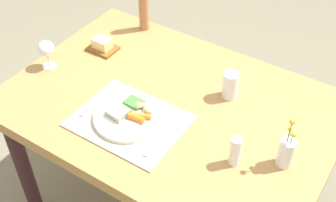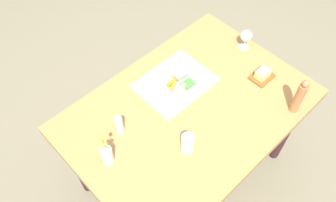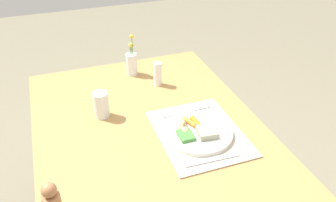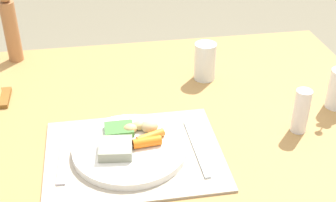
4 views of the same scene
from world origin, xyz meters
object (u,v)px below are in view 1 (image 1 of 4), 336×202
dining_table (170,119)px  water_tumbler (230,87)px  salt_shaker (235,151)px  wine_glass (46,49)px  pepper_mill (144,8)px  dinner_plate (130,115)px  flower_vase (287,151)px  butter_dish (102,45)px  fork (100,101)px  knife (162,136)px

dining_table → water_tumbler: bearing=42.0°
salt_shaker → water_tumbler: 0.35m
water_tumbler → wine_glass: bearing=-161.4°
dining_table → salt_shaker: 0.41m
pepper_mill → water_tumbler: size_ratio=2.06×
dinner_plate → dining_table: bearing=64.8°
salt_shaker → flower_vase: flower_vase is taller
dining_table → water_tumbler: size_ratio=11.39×
butter_dish → flower_vase: 0.97m
salt_shaker → fork: bearing=-178.8°
dining_table → flower_vase: flower_vase is taller
pepper_mill → water_tumbler: 0.62m
dining_table → knife: 0.22m
dinner_plate → butter_dish: size_ratio=2.09×
fork → wine_glass: 0.35m
dining_table → wine_glass: size_ratio=9.97×
dinner_plate → pepper_mill: bearing=120.2°
dinner_plate → knife: dinner_plate is taller
fork → pepper_mill: (-0.16, 0.54, 0.10)m
dining_table → fork: 0.30m
salt_shaker → water_tumbler: salt_shaker is taller
dinner_plate → pepper_mill: pepper_mill is taller
salt_shaker → wine_glass: 0.93m
salt_shaker → wine_glass: wine_glass is taller
wine_glass → water_tumbler: bearing=18.6°
wine_glass → butter_dish: bearing=63.0°
wine_glass → butter_dish: 0.26m
pepper_mill → butter_dish: bearing=-103.0°
flower_vase → water_tumbler: size_ratio=1.90×
fork → salt_shaker: 0.59m
dining_table → salt_shaker: size_ratio=11.08×
salt_shaker → wine_glass: bearing=176.7°
knife → flower_vase: (0.42, 0.13, 0.06)m
dinner_plate → wine_glass: (-0.49, 0.07, 0.07)m
dining_table → dinner_plate: bearing=-115.2°
pepper_mill → fork: bearing=-73.0°
dinner_plate → knife: 0.16m
pepper_mill → wine_glass: size_ratio=1.80×
dining_table → dinner_plate: dinner_plate is taller
salt_shaker → flower_vase: (0.15, 0.09, 0.01)m
dining_table → knife: bearing=-65.8°
flower_vase → fork: bearing=-172.1°
dinner_plate → fork: 0.16m
wine_glass → butter_dish: wine_glass is taller
knife → flower_vase: bearing=15.8°
pepper_mill → salt_shaker: (0.75, -0.53, -0.05)m
dining_table → flower_vase: bearing=-5.9°
wine_glass → water_tumbler: (0.75, 0.25, -0.04)m
fork → wine_glass: wine_glass is taller
knife → pepper_mill: 0.75m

